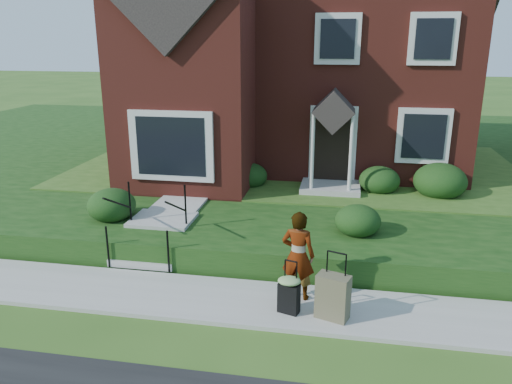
% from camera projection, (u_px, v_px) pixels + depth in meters
% --- Properties ---
extents(ground, '(120.00, 120.00, 0.00)m').
position_uv_depth(ground, '(251.00, 305.00, 9.04)').
color(ground, '#2D5119').
rests_on(ground, ground).
extents(sidewalk, '(60.00, 1.60, 0.08)m').
position_uv_depth(sidewalk, '(251.00, 303.00, 9.03)').
color(sidewalk, '#9E9B93').
rests_on(sidewalk, ground).
extents(terrace, '(44.00, 20.00, 0.60)m').
position_uv_depth(terrace, '(411.00, 160.00, 18.52)').
color(terrace, '#13350E').
rests_on(terrace, ground).
extents(walkway, '(1.20, 6.00, 0.06)m').
position_uv_depth(walkway, '(197.00, 187.00, 13.97)').
color(walkway, '#9E9B93').
rests_on(walkway, terrace).
extents(main_house, '(10.40, 10.20, 9.40)m').
position_uv_depth(main_house, '(298.00, 18.00, 16.55)').
color(main_house, maroon).
rests_on(main_house, terrace).
extents(front_steps, '(1.40, 2.02, 1.50)m').
position_uv_depth(front_steps, '(156.00, 234.00, 11.05)').
color(front_steps, '#9E9B93').
rests_on(front_steps, ground).
extents(foundation_shrubs, '(9.58, 4.45, 0.97)m').
position_uv_depth(foundation_shrubs, '(281.00, 181.00, 13.12)').
color(foundation_shrubs, black).
rests_on(foundation_shrubs, terrace).
extents(woman, '(0.66, 0.48, 1.66)m').
position_uv_depth(woman, '(298.00, 255.00, 8.91)').
color(woman, '#999999').
rests_on(woman, sidewalk).
extents(suitcase_black, '(0.47, 0.42, 0.96)m').
position_uv_depth(suitcase_black, '(289.00, 293.00, 8.54)').
color(suitcase_black, black).
rests_on(suitcase_black, sidewalk).
extents(suitcase_olive, '(0.61, 0.46, 1.18)m').
position_uv_depth(suitcase_olive, '(333.00, 297.00, 8.36)').
color(suitcase_olive, brown).
rests_on(suitcase_olive, sidewalk).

